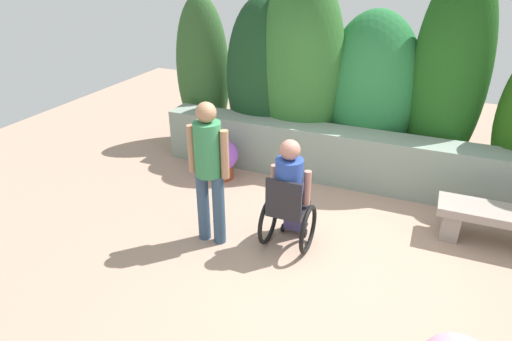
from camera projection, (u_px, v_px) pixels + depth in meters
The scene contains 6 objects.
ground_plane at pixel (324, 253), 5.00m from camera, with size 13.55×13.55×0.00m, color tan.
stone_retaining_wall at pixel (359, 159), 6.32m from camera, with size 6.02×0.48×0.79m, color gray.
hedge_backdrop at pixel (387, 85), 6.30m from camera, with size 7.07×1.21×3.12m.
person_in_wheelchair at pixel (290, 197), 4.88m from camera, with size 0.53×0.66×1.33m.
person_standing_companion at pixel (209, 165), 4.80m from camera, with size 0.49×0.30×1.69m.
flower_pot_terracotta_by_wall at pixel (221, 158), 6.53m from camera, with size 0.52×0.52×0.60m.
Camera 1 is at (0.85, -4.04, 3.07)m, focal length 30.96 mm.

